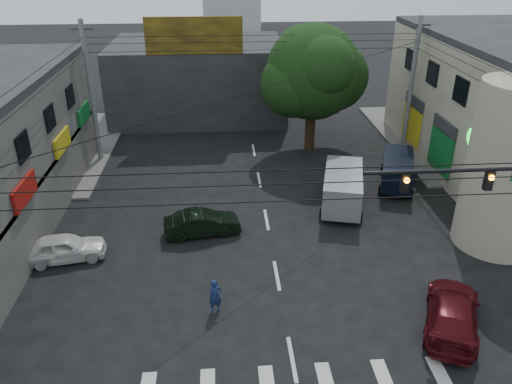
{
  "coord_description": "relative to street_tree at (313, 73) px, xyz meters",
  "views": [
    {
      "loc": [
        -2.25,
        -16.07,
        13.34
      ],
      "look_at": [
        -0.78,
        4.0,
        3.2
      ],
      "focal_mm": 35.0,
      "sensor_mm": 36.0,
      "label": 1
    }
  ],
  "objects": [
    {
      "name": "ground",
      "position": [
        -4.0,
        -17.0,
        -5.47
      ],
      "size": [
        160.0,
        160.0,
        0.0
      ],
      "primitive_type": "plane",
      "color": "black",
      "rests_on": "ground"
    },
    {
      "name": "sidewalk_far_right",
      "position": [
        14.0,
        1.0,
        -5.4
      ],
      "size": [
        16.0,
        16.0,
        0.15
      ],
      "primitive_type": "cube",
      "color": "#514F4C",
      "rests_on": "ground"
    },
    {
      "name": "corner_column",
      "position": [
        7.0,
        -13.0,
        -1.47
      ],
      "size": [
        4.0,
        4.0,
        8.0
      ],
      "primitive_type": "cylinder",
      "color": "gray",
      "rests_on": "ground"
    },
    {
      "name": "building_far",
      "position": [
        -8.0,
        9.0,
        -2.47
      ],
      "size": [
        14.0,
        10.0,
        6.0
      ],
      "primitive_type": "cube",
      "color": "#232326",
      "rests_on": "ground"
    },
    {
      "name": "billboard",
      "position": [
        -8.0,
        4.1,
        1.83
      ],
      "size": [
        7.0,
        0.3,
        2.6
      ],
      "primitive_type": "cube",
      "color": "olive",
      "rests_on": "building_far"
    },
    {
      "name": "street_tree",
      "position": [
        0.0,
        0.0,
        0.0
      ],
      "size": [
        6.4,
        6.4,
        8.7
      ],
      "color": "black",
      "rests_on": "ground"
    },
    {
      "name": "traffic_gantry",
      "position": [
        3.82,
        -18.0,
        -0.64
      ],
      "size": [
        7.1,
        0.35,
        7.2
      ],
      "color": "black",
      "rests_on": "ground"
    },
    {
      "name": "utility_pole_far_left",
      "position": [
        -14.5,
        -1.0,
        -0.87
      ],
      "size": [
        0.32,
        0.32,
        9.2
      ],
      "primitive_type": "cylinder",
      "color": "#59595B",
      "rests_on": "ground"
    },
    {
      "name": "utility_pole_far_right",
      "position": [
        6.5,
        -1.0,
        -0.87
      ],
      "size": [
        0.32,
        0.32,
        9.2
      ],
      "primitive_type": "cylinder",
      "color": "#59595B",
      "rests_on": "ground"
    },
    {
      "name": "dark_sedan",
      "position": [
        -7.38,
        -11.2,
        -4.84
      ],
      "size": [
        2.56,
        4.24,
        1.26
      ],
      "primitive_type": "imported",
      "rotation": [
        0.0,
        0.0,
        1.73
      ],
      "color": "black",
      "rests_on": "ground"
    },
    {
      "name": "white_compact",
      "position": [
        -13.72,
        -13.0,
        -4.84
      ],
      "size": [
        2.81,
        4.27,
        1.27
      ],
      "primitive_type": "imported",
      "rotation": [
        0.0,
        0.0,
        1.75
      ],
      "color": "silver",
      "rests_on": "ground"
    },
    {
      "name": "maroon_sedan",
      "position": [
        2.31,
        -18.75,
        -4.79
      ],
      "size": [
        5.48,
        6.15,
        1.36
      ],
      "primitive_type": "imported",
      "rotation": [
        0.0,
        0.0,
        2.71
      ],
      "color": "#3F090E",
      "rests_on": "ground"
    },
    {
      "name": "silver_minivan",
      "position": [
        0.33,
        -8.8,
        -4.44
      ],
      "size": [
        5.78,
        4.32,
        2.07
      ],
      "primitive_type": null,
      "rotation": [
        0.0,
        0.0,
        1.32
      ],
      "color": "gray",
      "rests_on": "ground"
    },
    {
      "name": "navy_van",
      "position": [
        4.26,
        -6.32,
        -4.57
      ],
      "size": [
        5.58,
        4.5,
        1.81
      ],
      "primitive_type": null,
      "rotation": [
        0.0,
        0.0,
        1.24
      ],
      "color": "black",
      "rests_on": "ground"
    },
    {
      "name": "traffic_officer",
      "position": [
        -6.71,
        -17.21,
        -4.72
      ],
      "size": [
        0.76,
        0.69,
        1.5
      ],
      "primitive_type": "imported",
      "rotation": [
        0.0,
        0.0,
        0.32
      ],
      "color": "#15234C",
      "rests_on": "ground"
    }
  ]
}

